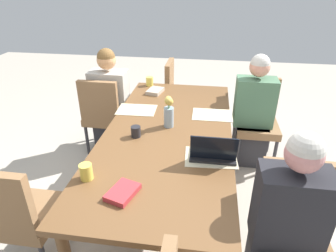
# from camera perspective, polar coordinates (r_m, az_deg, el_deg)

# --- Properties ---
(ground_plane) EXTENTS (10.00, 10.00, 0.00)m
(ground_plane) POSITION_cam_1_polar(r_m,az_deg,el_deg) (2.85, -0.00, -14.06)
(ground_plane) COLOR #B2A899
(dining_table) EXTENTS (2.27, 1.03, 0.73)m
(dining_table) POSITION_cam_1_polar(r_m,az_deg,el_deg) (2.46, -0.00, -2.40)
(dining_table) COLOR brown
(dining_table) RESTS_ON ground_plane
(chair_far_left_near) EXTENTS (0.44, 0.44, 0.90)m
(chair_far_left_near) POSITION_cam_1_polar(r_m,az_deg,el_deg) (3.35, 16.76, 1.74)
(chair_far_left_near) COLOR olive
(chair_far_left_near) RESTS_ON ground_plane
(person_far_left_near) EXTENTS (0.36, 0.40, 1.19)m
(person_far_left_near) POSITION_cam_1_polar(r_m,az_deg,el_deg) (3.26, 15.94, 1.68)
(person_far_left_near) COLOR #2D2D33
(person_far_left_near) RESTS_ON ground_plane
(chair_far_left_mid) EXTENTS (0.44, 0.44, 0.90)m
(chair_far_left_mid) POSITION_cam_1_polar(r_m,az_deg,el_deg) (2.08, 22.70, -17.29)
(chair_far_left_mid) COLOR olive
(chair_far_left_mid) RESTS_ON ground_plane
(person_far_left_mid) EXTENTS (0.36, 0.40, 1.19)m
(person_far_left_mid) POSITION_cam_1_polar(r_m,az_deg,el_deg) (2.00, 21.56, -18.24)
(person_far_left_mid) COLOR #2D2D33
(person_far_left_mid) RESTS_ON ground_plane
(chair_near_left_far) EXTENTS (0.44, 0.44, 0.90)m
(chair_near_left_far) POSITION_cam_1_polar(r_m,az_deg,el_deg) (3.39, -12.24, 2.61)
(chair_near_left_far) COLOR olive
(chair_near_left_far) RESTS_ON ground_plane
(person_near_left_far) EXTENTS (0.36, 0.40, 1.19)m
(person_near_left_far) POSITION_cam_1_polar(r_m,az_deg,el_deg) (3.42, -10.92, 3.50)
(person_near_left_far) COLOR #2D2D33
(person_near_left_far) RESTS_ON ground_plane
(chair_head_left_right_near) EXTENTS (0.44, 0.44, 0.90)m
(chair_head_left_right_near) POSITION_cam_1_polar(r_m,az_deg,el_deg) (3.87, 1.98, 6.46)
(chair_head_left_right_near) COLOR olive
(chair_head_left_right_near) RESTS_ON ground_plane
(chair_near_right_mid) EXTENTS (0.44, 0.44, 0.90)m
(chair_near_right_mid) POSITION_cam_1_polar(r_m,az_deg,el_deg) (2.24, -26.93, -14.62)
(chair_near_right_mid) COLOR olive
(chair_near_right_mid) RESTS_ON ground_plane
(flower_vase) EXTENTS (0.10, 0.08, 0.27)m
(flower_vase) POSITION_cam_1_polar(r_m,az_deg,el_deg) (2.44, 0.16, 2.86)
(flower_vase) COLOR #8EA8B7
(flower_vase) RESTS_ON dining_table
(placemat_far_left_near) EXTENTS (0.27, 0.36, 0.00)m
(placemat_far_left_near) POSITION_cam_1_polar(r_m,az_deg,el_deg) (2.73, 8.52, 2.15)
(placemat_far_left_near) COLOR beige
(placemat_far_left_near) RESTS_ON dining_table
(placemat_far_left_mid) EXTENTS (0.28, 0.38, 0.00)m
(placemat_far_left_mid) POSITION_cam_1_polar(r_m,az_deg,el_deg) (2.12, 8.24, -5.99)
(placemat_far_left_mid) COLOR beige
(placemat_far_left_mid) RESTS_ON dining_table
(placemat_near_left_far) EXTENTS (0.27, 0.37, 0.00)m
(placemat_near_left_far) POSITION_cam_1_polar(r_m,az_deg,el_deg) (2.82, -6.04, 3.13)
(placemat_near_left_far) COLOR beige
(placemat_near_left_far) RESTS_ON dining_table
(laptop_far_left_mid) EXTENTS (0.22, 0.32, 0.21)m
(laptop_far_left_mid) POSITION_cam_1_polar(r_m,az_deg,el_deg) (2.09, 8.66, -5.10)
(laptop_far_left_mid) COLOR black
(laptop_far_left_mid) RESTS_ON dining_table
(coffee_mug_near_left) EXTENTS (0.08, 0.08, 0.11)m
(coffee_mug_near_left) POSITION_cam_1_polar(r_m,az_deg,el_deg) (1.94, -15.49, -8.49)
(coffee_mug_near_left) COLOR #DBC64C
(coffee_mug_near_left) RESTS_ON dining_table
(coffee_mug_near_right) EXTENTS (0.08, 0.08, 0.09)m
(coffee_mug_near_right) POSITION_cam_1_polar(r_m,az_deg,el_deg) (2.35, -6.22, -1.07)
(coffee_mug_near_right) COLOR #232328
(coffee_mug_near_right) RESTS_ON dining_table
(coffee_mug_centre_left) EXTENTS (0.08, 0.08, 0.10)m
(coffee_mug_centre_left) POSITION_cam_1_polar(r_m,az_deg,el_deg) (3.42, -3.57, 8.59)
(coffee_mug_centre_left) COLOR #DBC64C
(coffee_mug_centre_left) RESTS_ON dining_table
(book_red_cover) EXTENTS (0.23, 0.18, 0.04)m
(book_red_cover) POSITION_cam_1_polar(r_m,az_deg,el_deg) (3.21, -2.49, 6.75)
(book_red_cover) COLOR #B2A38E
(book_red_cover) RESTS_ON dining_table
(book_blue_cover) EXTENTS (0.23, 0.19, 0.03)m
(book_blue_cover) POSITION_cam_1_polar(r_m,az_deg,el_deg) (1.80, -8.72, -12.48)
(book_blue_cover) COLOR #B73338
(book_blue_cover) RESTS_ON dining_table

